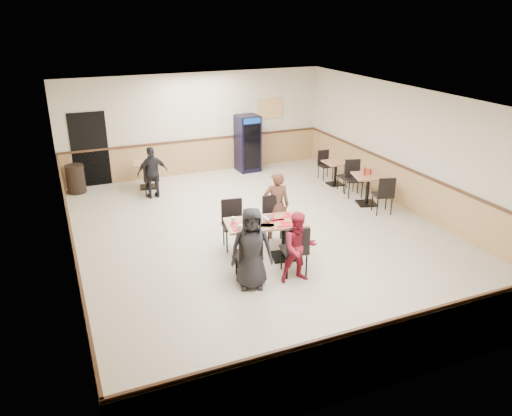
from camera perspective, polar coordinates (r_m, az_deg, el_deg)
name	(u,v)px	position (r m, az deg, el deg)	size (l,w,h in m)	color
ground	(263,236)	(11.14, 0.84, -3.19)	(10.00, 10.00, 0.00)	beige
room_shell	(285,170)	(13.78, 3.38, 4.39)	(10.00, 10.00, 10.00)	silver
main_table	(265,234)	(9.89, 1.06, -3.04)	(1.66, 1.02, 0.83)	black
main_chairs	(263,236)	(9.89, 0.75, -3.21)	(1.65, 2.02, 1.06)	black
diner_woman_left	(252,248)	(8.87, -0.51, -4.64)	(0.75, 0.49, 1.53)	black
diner_woman_right	(299,248)	(9.13, 4.94, -4.52)	(0.66, 0.51, 1.36)	maroon
diner_man_opposite	(277,205)	(10.77, 2.37, 0.31)	(0.56, 0.37, 1.53)	brown
lone_diner	(153,173)	(13.43, -11.74, 3.99)	(0.81, 0.34, 1.39)	black
tabletop_clutter	(267,222)	(9.70, 1.24, -1.62)	(1.38, 0.75, 0.12)	red
side_table_near	(368,185)	(13.04, 12.67, 2.58)	(0.90, 0.90, 0.79)	black
side_table_near_chair_south	(383,194)	(12.58, 14.29, 1.58)	(0.46, 0.46, 1.00)	black
side_table_near_chair_north	(354,179)	(13.54, 11.16, 3.31)	(0.46, 0.46, 1.00)	black
side_table_far	(336,169)	(14.39, 9.09, 4.37)	(0.64, 0.64, 0.68)	black
side_table_far_chair_south	(346,176)	(13.96, 10.24, 3.65)	(0.40, 0.40, 0.86)	black
side_table_far_chair_north	(326,165)	(14.83, 7.99, 4.89)	(0.40, 0.40, 0.86)	black
condiment_caddy	(367,171)	(12.95, 12.56, 4.10)	(0.23, 0.06, 0.20)	#B10C0F
back_table	(147,171)	(14.27, -12.37, 4.17)	(0.80, 0.80, 0.74)	black
back_table_chair_lone	(151,178)	(13.73, -11.88, 3.39)	(0.44, 0.44, 0.94)	black
pepsi_cooler	(248,143)	(15.39, -0.95, 7.41)	(0.68, 0.69, 1.72)	black
trash_bin	(76,179)	(14.45, -19.91, 3.13)	(0.49, 0.49, 0.78)	black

